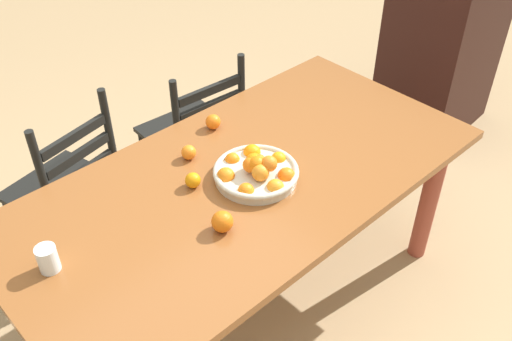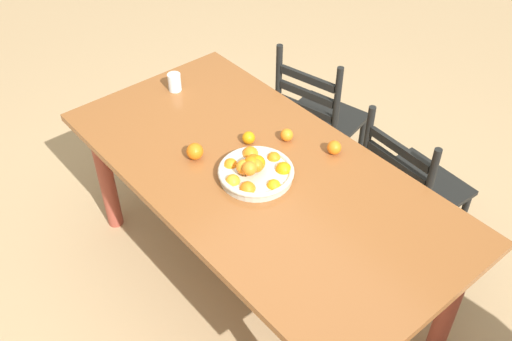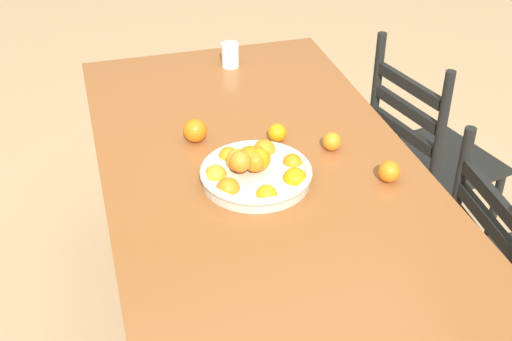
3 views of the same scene
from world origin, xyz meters
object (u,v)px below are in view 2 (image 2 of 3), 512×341
(dining_table, at_px, (259,189))
(orange_loose_0, at_px, (249,138))
(fruit_bowl, at_px, (255,171))
(orange_loose_3, at_px, (334,148))
(drinking_glass, at_px, (175,82))
(chair_near_window, at_px, (409,189))
(orange_loose_1, at_px, (287,135))
(orange_loose_2, at_px, (195,151))
(chair_by_cabinet, at_px, (317,121))

(dining_table, height_order, orange_loose_0, orange_loose_0)
(fruit_bowl, bearing_deg, orange_loose_0, 147.36)
(orange_loose_3, height_order, drinking_glass, drinking_glass)
(chair_near_window, distance_m, orange_loose_1, 0.74)
(dining_table, height_order, orange_loose_2, orange_loose_2)
(chair_by_cabinet, xyz_separation_m, orange_loose_3, (0.54, -0.45, 0.36))
(dining_table, bearing_deg, chair_by_cabinet, 117.00)
(orange_loose_0, xyz_separation_m, orange_loose_2, (-0.07, -0.26, 0.01))
(chair_by_cabinet, bearing_deg, drinking_glass, 49.27)
(orange_loose_1, distance_m, orange_loose_2, 0.45)
(orange_loose_1, bearing_deg, orange_loose_0, -122.98)
(chair_near_window, distance_m, orange_loose_0, 0.90)
(drinking_glass, bearing_deg, orange_loose_0, 0.83)
(chair_near_window, distance_m, orange_loose_3, 0.57)
(drinking_glass, bearing_deg, orange_loose_1, 12.94)
(dining_table, bearing_deg, orange_loose_0, 153.82)
(orange_loose_1, relative_size, orange_loose_3, 0.92)
(dining_table, height_order, orange_loose_3, orange_loose_3)
(chair_by_cabinet, relative_size, orange_loose_0, 15.33)
(orange_loose_0, bearing_deg, chair_near_window, 52.23)
(orange_loose_0, bearing_deg, fruit_bowl, -32.64)
(orange_loose_1, xyz_separation_m, orange_loose_2, (-0.17, -0.41, 0.01))
(dining_table, distance_m, orange_loose_2, 0.34)
(orange_loose_0, bearing_deg, orange_loose_2, -105.59)
(orange_loose_0, relative_size, orange_loose_1, 1.01)
(fruit_bowl, relative_size, orange_loose_2, 4.30)
(orange_loose_0, height_order, orange_loose_1, same)
(chair_near_window, bearing_deg, chair_by_cabinet, -0.83)
(chair_near_window, relative_size, fruit_bowl, 2.68)
(chair_near_window, relative_size, orange_loose_2, 11.52)
(chair_near_window, xyz_separation_m, drinking_glass, (-1.11, -0.66, 0.38))
(dining_table, relative_size, orange_loose_1, 32.04)
(chair_near_window, height_order, chair_by_cabinet, chair_by_cabinet)
(fruit_bowl, distance_m, orange_loose_1, 0.31)
(orange_loose_3, bearing_deg, chair_by_cabinet, 139.63)
(orange_loose_0, height_order, drinking_glass, drinking_glass)
(orange_loose_2, height_order, drinking_glass, drinking_glass)
(dining_table, xyz_separation_m, drinking_glass, (-0.79, 0.08, 0.16))
(orange_loose_3, distance_m, drinking_glass, 0.95)
(fruit_bowl, xyz_separation_m, orange_loose_1, (-0.11, 0.29, -0.01))
(dining_table, xyz_separation_m, orange_loose_3, (0.13, 0.35, 0.14))
(orange_loose_2, bearing_deg, drinking_glass, 154.84)
(fruit_bowl, distance_m, orange_loose_0, 0.25)
(orange_loose_0, height_order, orange_loose_2, orange_loose_2)
(chair_by_cabinet, relative_size, drinking_glass, 9.84)
(orange_loose_3, bearing_deg, dining_table, -110.20)
(chair_near_window, height_order, fruit_bowl, chair_near_window)
(chair_by_cabinet, relative_size, fruit_bowl, 2.78)
(fruit_bowl, height_order, orange_loose_1, fruit_bowl)
(fruit_bowl, height_order, orange_loose_3, fruit_bowl)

